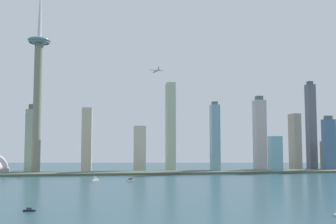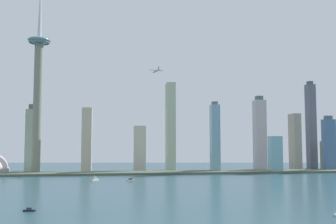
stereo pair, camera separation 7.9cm
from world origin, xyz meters
The scene contains 17 objects.
waterfront_pier centered at (0.00, 488.99, 1.82)m, with size 932.81×52.21×3.65m, color #4D5947.
observation_tower centered at (-258.68, 523.07, 161.40)m, with size 39.32×39.32×353.44m.
skyscraper_0 centered at (225.79, 545.05, 54.69)m, with size 14.87×27.20×109.38m.
skyscraper_1 centered at (53.72, 502.24, 61.48)m, with size 15.27×17.82×126.48m.
skyscraper_3 centered at (277.34, 576.78, 88.01)m, with size 15.72×18.32×180.28m.
skyscraper_4 centered at (274.96, 507.88, 49.61)m, with size 22.53×13.52×103.64m.
skyscraper_5 centered at (163.25, 568.99, 70.63)m, with size 21.44×22.24×146.63m.
skyscraper_6 centered at (-77.23, 565.68, 42.44)m, with size 22.80×12.79×84.89m.
skyscraper_7 centered at (-17.98, 564.92, 84.36)m, with size 16.97×26.77×168.73m.
skyscraper_8 centered at (156.60, 479.73, 32.12)m, with size 21.32×15.89×64.24m.
skyscraper_9 centered at (-279.91, 586.93, 59.68)m, with size 20.60×25.89×125.42m.
skyscraper_10 centered at (-175.07, 546.46, 58.43)m, with size 17.87×14.22×116.85m.
skyscraper_11 centered at (295.96, 545.28, 27.88)m, with size 22.79×25.61×55.75m.
boat_0 centered at (-150.44, 384.33, 1.85)m, with size 11.39×12.39×11.49m.
boat_2 centered at (-100.77, 373.44, 1.47)m, with size 12.19×9.03×4.08m.
boat_3 centered at (-186.59, 149.76, 1.08)m, with size 9.58×4.03×3.02m.
airplane centered at (-49.08, 535.77, 186.32)m, with size 26.45×28.86×7.76m.
Camera 2 is at (-119.58, -160.48, 53.22)m, focal length 40.58 mm.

